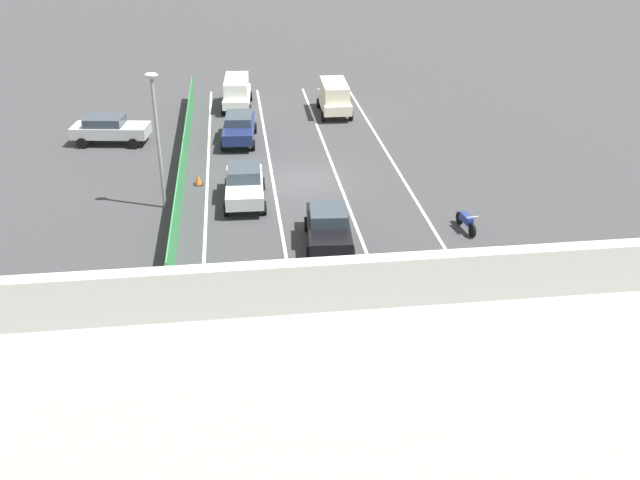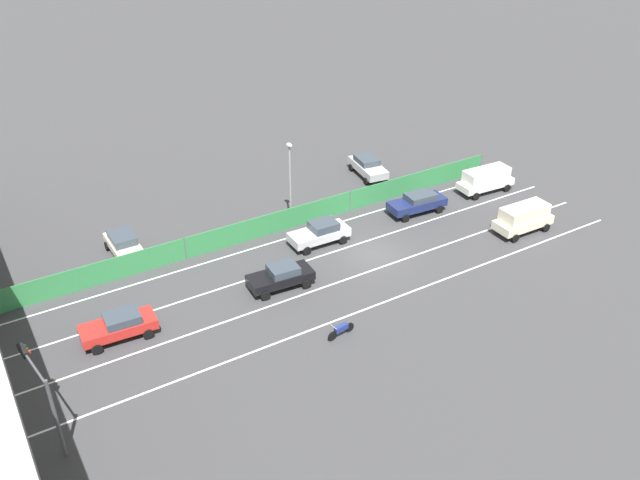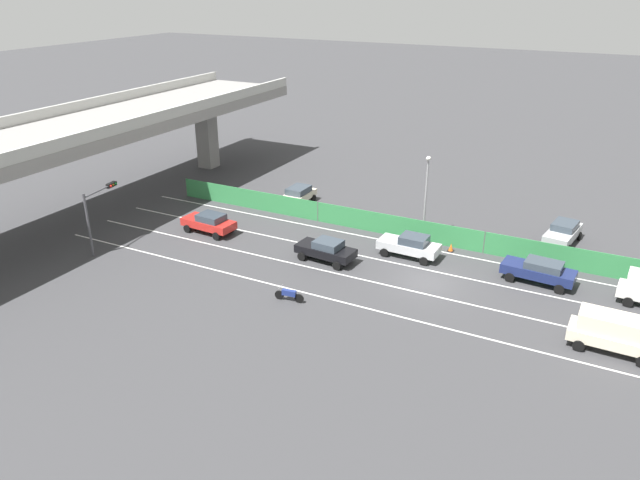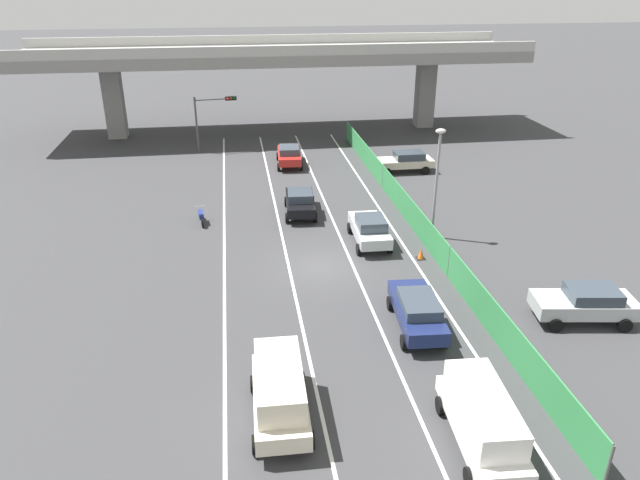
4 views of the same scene
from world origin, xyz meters
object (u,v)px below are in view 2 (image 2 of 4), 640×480
(car_sedan_silver, at_px, (320,232))
(traffic_light, at_px, (41,387))
(car_van_cream, at_px, (524,217))
(motorcycle, at_px, (341,330))
(car_sedan_black, at_px, (281,276))
(parked_wagon_silver, at_px, (368,166))
(parked_sedan_cream, at_px, (124,245))
(street_lamp, at_px, (290,175))
(car_sedan_red, at_px, (119,325))
(car_van_white, at_px, (486,179))
(car_sedan_navy, at_px, (418,202))
(traffic_cone, at_px, (331,218))

(car_sedan_silver, height_order, traffic_light, traffic_light)
(car_van_cream, distance_m, car_sedan_silver, 15.33)
(motorcycle, distance_m, traffic_light, 16.70)
(car_sedan_black, bearing_deg, car_van_cream, -98.90)
(car_sedan_black, relative_size, traffic_light, 0.92)
(traffic_light, bearing_deg, parked_wagon_silver, -61.00)
(motorcycle, distance_m, parked_sedan_cream, 17.59)
(motorcycle, xyz_separation_m, street_lamp, (13.66, -4.24, 3.57))
(car_sedan_black, height_order, motorcycle, car_sedan_black)
(car_van_cream, distance_m, car_sedan_red, 29.86)
(car_van_cream, relative_size, car_sedan_red, 1.04)
(car_van_white, distance_m, street_lamp, 17.18)
(car_sedan_black, height_order, car_sedan_navy, car_sedan_navy)
(car_van_white, height_order, traffic_cone, car_van_white)
(car_sedan_silver, height_order, parked_sedan_cream, car_sedan_silver)
(car_sedan_red, xyz_separation_m, car_sedan_black, (-0.37, -10.65, -0.01))
(car_sedan_black, relative_size, traffic_cone, 7.28)
(car_sedan_silver, relative_size, traffic_cone, 7.39)
(car_van_white, relative_size, motorcycle, 2.55)
(car_sedan_red, bearing_deg, car_sedan_navy, -82.79)
(car_sedan_navy, bearing_deg, car_sedan_red, 97.21)
(motorcycle, bearing_deg, parked_sedan_cream, 27.76)
(car_sedan_red, height_order, motorcycle, car_sedan_red)
(car_sedan_red, bearing_deg, traffic_cone, -73.37)
(car_sedan_navy, height_order, parked_wagon_silver, parked_wagon_silver)
(car_van_cream, xyz_separation_m, parked_sedan_cream, (12.20, 26.62, -0.32))
(car_sedan_navy, distance_m, parked_sedan_cream, 22.49)
(car_sedan_black, bearing_deg, parked_wagon_silver, -52.78)
(parked_wagon_silver, relative_size, street_lamp, 0.71)
(car_van_white, relative_size, parked_sedan_cream, 1.10)
(traffic_light, relative_size, street_lamp, 0.73)
(car_sedan_silver, relative_size, motorcycle, 2.31)
(car_van_cream, relative_size, traffic_cone, 7.65)
(street_lamp, bearing_deg, parked_sedan_cream, 81.32)
(car_van_cream, bearing_deg, car_van_white, -19.66)
(traffic_light, bearing_deg, car_van_white, -76.03)
(car_sedan_silver, xyz_separation_m, car_sedan_navy, (0.06, -9.05, -0.01))
(car_van_white, distance_m, motorcycle, 22.96)
(car_van_cream, relative_size, car_sedan_silver, 1.04)
(car_van_white, xyz_separation_m, street_lamp, (3.84, 16.50, 2.86))
(car_sedan_navy, height_order, street_lamp, street_lamp)
(car_van_white, height_order, traffic_light, traffic_light)
(car_sedan_silver, xyz_separation_m, parked_wagon_silver, (7.72, -9.59, 0.00))
(parked_wagon_silver, xyz_separation_m, traffic_light, (-16.92, 30.52, 2.54))
(parked_wagon_silver, bearing_deg, car_sedan_red, 113.07)
(parked_wagon_silver, xyz_separation_m, traffic_cone, (-5.36, 7.17, -0.64))
(parked_sedan_cream, height_order, street_lamp, street_lamp)
(car_sedan_red, bearing_deg, parked_sedan_cream, -19.06)
(car_van_white, relative_size, car_sedan_navy, 1.03)
(street_lamp, bearing_deg, car_van_cream, -125.98)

